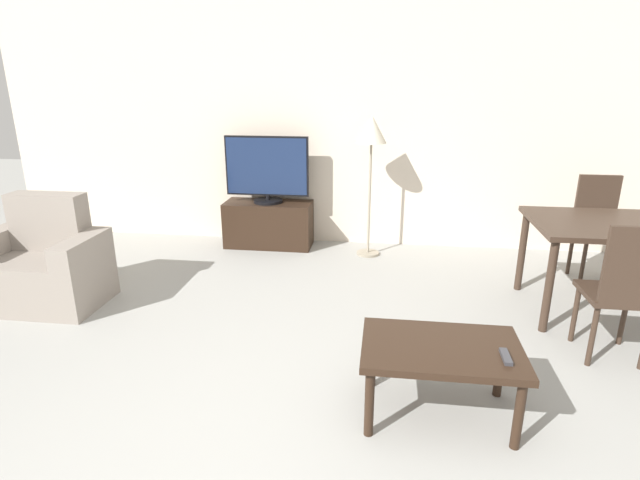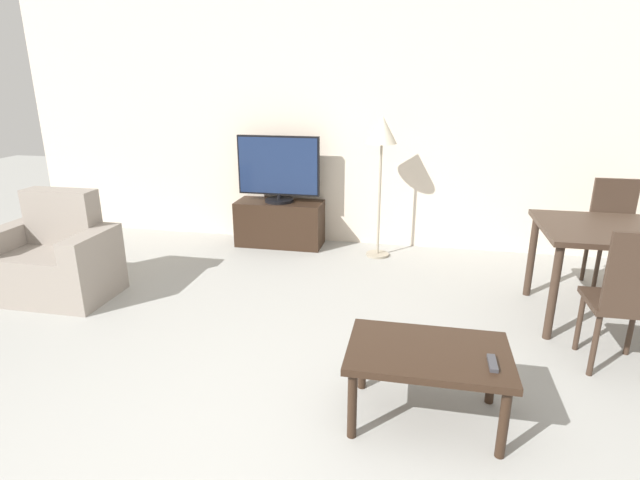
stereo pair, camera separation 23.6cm
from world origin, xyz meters
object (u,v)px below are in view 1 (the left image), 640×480
Objects in this scene: tv at (267,170)px; remote_primary at (506,357)px; armchair at (42,267)px; dining_chair_near at (623,287)px; floor_lamp at (371,138)px; dining_chair_far at (597,224)px; coffee_table at (441,355)px; tv_stand at (269,224)px; dining_table at (611,234)px.

remote_primary is at bearing -56.14° from tv.
dining_chair_near reaches higher than armchair.
remote_primary is (0.81, -2.71, -0.79)m from floor_lamp.
dining_chair_far is at bearing -9.36° from tv.
dining_chair_near is 2.64m from floor_lamp.
tv is at bearing 143.76° from dining_chair_near.
dining_chair_near reaches higher than coffee_table.
dining_chair_near reaches higher than tv_stand.
tv_stand is (1.51, 1.71, -0.07)m from armchair.
remote_primary is (-0.88, -0.81, -0.09)m from dining_chair_near.
dining_chair_near is at bearing -105.05° from dining_chair_far.
remote_primary is at bearing -15.74° from coffee_table.
dining_table is at bearing 74.95° from dining_chair_near.
dining_chair_far is 2.25m from floor_lamp.
dining_chair_near is at bearing -4.58° from armchair.
dining_chair_near is at bearing 42.50° from remote_primary.
armchair is 2.35m from tv.
armchair is 1.04× the size of tv_stand.
dining_chair_far is 0.66× the size of floor_lamp.
coffee_table is at bearing -79.33° from floor_lamp.
armchair is at bearing 161.14° from coffee_table.
remote_primary is (1.92, -2.86, -0.42)m from tv.
dining_chair_near is 1.20m from remote_primary.
dining_table is 0.81× the size of floor_lamp.
floor_lamp is 2.94m from remote_primary.
coffee_table is (1.61, -2.78, 0.13)m from tv_stand.
armchair is at bearing -131.40° from tv_stand.
tv_stand is at bearing 48.60° from armchair.
dining_table is (3.01, -1.30, 0.41)m from tv_stand.
floor_lamp is at bearing 148.93° from dining_table.
dining_chair_near is (4.31, -0.35, 0.21)m from armchair.
dining_chair_near reaches higher than remote_primary.
tv reaches higher than dining_chair_far.
floor_lamp reaches higher than coffee_table.
armchair reaches higher than dining_table.
armchair is 1.15× the size of coffee_table.
dining_table is 1.92m from remote_primary.
dining_chair_far reaches higher than remote_primary.
armchair is 2.28m from tv_stand.
dining_table is at bearing -23.28° from tv_stand.
dining_chair_near is 1.58m from dining_chair_far.
armchair reaches higher than tv_stand.
tv is 3.47m from remote_primary.
tv is at bearing 120.11° from coffee_table.
dining_chair_far is 2.67m from remote_primary.
tv_stand is 3.27m from dining_chair_far.
tv is 3.27m from dining_chair_far.
dining_table is 1.22× the size of dining_chair_far.
tv reaches higher than dining_chair_near.
dining_chair_near is 6.42× the size of remote_primary.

